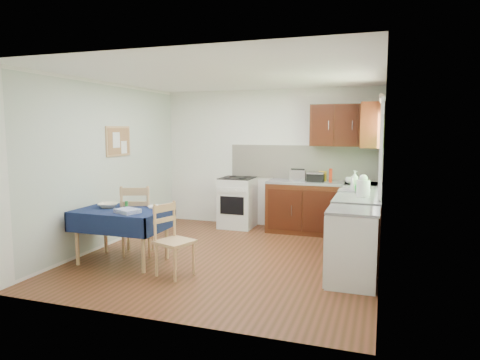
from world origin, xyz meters
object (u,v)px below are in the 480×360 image
(dish_rack, at_px, (354,190))
(kettle, at_px, (363,187))
(toaster, at_px, (298,175))
(chair_far, at_px, (137,218))
(sandwich_press, at_px, (316,177))
(chair_near, at_px, (172,237))
(dining_table, at_px, (122,217))

(dish_rack, bearing_deg, kettle, -66.28)
(toaster, relative_size, dish_rack, 0.63)
(chair_far, height_order, sandwich_press, sandwich_press)
(chair_far, xyz_separation_m, kettle, (3.05, 0.65, 0.50))
(chair_far, height_order, chair_near, chair_far)
(chair_near, xyz_separation_m, toaster, (1.02, 2.70, 0.52))
(chair_near, xyz_separation_m, dish_rack, (2.04, 1.72, 0.45))
(dining_table, bearing_deg, chair_near, -8.11)
(chair_far, height_order, toaster, toaster)
(chair_near, distance_m, toaster, 2.93)
(sandwich_press, bearing_deg, chair_far, -145.78)
(dining_table, distance_m, kettle, 3.24)
(chair_near, relative_size, sandwich_press, 3.19)
(dish_rack, bearing_deg, chair_far, -152.11)
(dining_table, xyz_separation_m, chair_far, (0.00, 0.36, -0.08))
(dining_table, relative_size, chair_far, 1.19)
(sandwich_press, xyz_separation_m, kettle, (0.84, -1.43, 0.05))
(dining_table, bearing_deg, dish_rack, 34.69)
(kettle, bearing_deg, sandwich_press, 120.39)
(toaster, height_order, kettle, kettle)
(dining_table, relative_size, dish_rack, 2.71)
(toaster, distance_m, sandwich_press, 0.31)
(toaster, bearing_deg, chair_near, -112.75)
(chair_far, relative_size, toaster, 3.64)
(kettle, bearing_deg, chair_near, -149.93)
(dining_table, distance_m, sandwich_press, 3.31)
(toaster, bearing_deg, chair_far, -134.24)
(chair_near, distance_m, kettle, 2.58)
(dining_table, relative_size, chair_near, 1.34)
(dining_table, distance_m, chair_near, 0.92)
(dish_rack, relative_size, kettle, 1.50)
(toaster, bearing_deg, dish_rack, -45.96)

